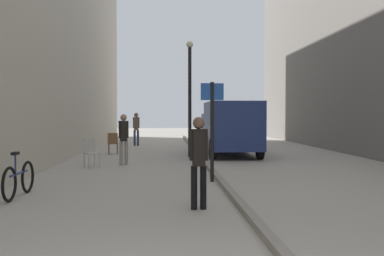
% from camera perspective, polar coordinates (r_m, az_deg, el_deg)
% --- Properties ---
extents(ground_plane, '(80.00, 80.00, 0.00)m').
position_cam_1_polar(ground_plane, '(14.92, -4.16, -4.97)').
color(ground_plane, '#A8A093').
extents(kerb_strip, '(0.16, 40.00, 0.12)m').
position_cam_1_polar(kerb_strip, '(14.98, 1.91, -4.71)').
color(kerb_strip, gray).
rests_on(kerb_strip, ground_plane).
extents(pedestrian_main_foreground, '(0.34, 0.22, 1.72)m').
position_cam_1_polar(pedestrian_main_foreground, '(8.06, 0.88, -3.70)').
color(pedestrian_main_foreground, black).
rests_on(pedestrian_main_foreground, ground_plane).
extents(pedestrian_mid_block, '(0.34, 0.25, 1.76)m').
position_cam_1_polar(pedestrian_mid_block, '(15.29, -8.95, -1.00)').
color(pedestrian_mid_block, gray).
rests_on(pedestrian_mid_block, ground_plane).
extents(pedestrian_far_crossing, '(0.37, 0.24, 1.84)m').
position_cam_1_polar(pedestrian_far_crossing, '(24.45, -7.32, 0.17)').
color(pedestrian_far_crossing, '#2D3851').
rests_on(pedestrian_far_crossing, ground_plane).
extents(delivery_van, '(2.13, 5.32, 2.27)m').
position_cam_1_polar(delivery_van, '(18.77, 5.00, 0.18)').
color(delivery_van, navy).
rests_on(delivery_van, ground_plane).
extents(parked_car, '(2.04, 4.30, 1.45)m').
position_cam_1_polar(parked_car, '(25.42, 3.55, -0.55)').
color(parked_car, '#335138').
rests_on(parked_car, ground_plane).
extents(street_sign_post, '(0.60, 0.10, 2.60)m').
position_cam_1_polar(street_sign_post, '(11.33, 2.65, 0.70)').
color(street_sign_post, black).
rests_on(street_sign_post, ground_plane).
extents(lamp_post, '(0.28, 0.28, 4.76)m').
position_cam_1_polar(lamp_post, '(17.90, -0.29, 4.89)').
color(lamp_post, black).
rests_on(lamp_post, ground_plane).
extents(bicycle_leaning, '(0.13, 1.77, 0.98)m').
position_cam_1_polar(bicycle_leaning, '(10.00, -21.74, -6.28)').
color(bicycle_leaning, black).
rests_on(bicycle_leaning, ground_plane).
extents(cafe_chair_near_window, '(0.61, 0.61, 0.94)m').
position_cam_1_polar(cafe_chair_near_window, '(14.91, -13.16, -2.91)').
color(cafe_chair_near_window, '#B7B2A8').
rests_on(cafe_chair_near_window, ground_plane).
extents(cafe_chair_by_doorway, '(0.46, 0.46, 0.94)m').
position_cam_1_polar(cafe_chair_by_doorway, '(19.47, -10.32, -1.79)').
color(cafe_chair_by_doorway, brown).
rests_on(cafe_chair_by_doorway, ground_plane).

